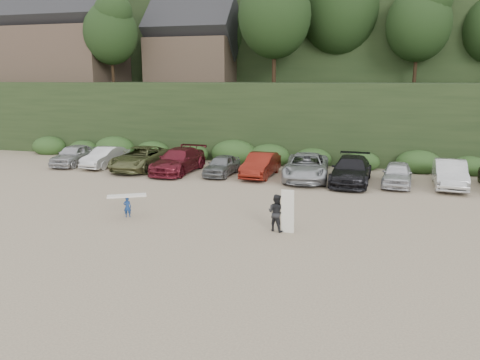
% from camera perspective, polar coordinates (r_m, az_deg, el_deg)
% --- Properties ---
extents(ground, '(120.00, 120.00, 0.00)m').
position_cam_1_polar(ground, '(21.10, 2.00, -5.40)').
color(ground, tan).
rests_on(ground, ground).
extents(hillside_backdrop, '(90.00, 41.50, 28.00)m').
position_cam_1_polar(hillside_backdrop, '(55.89, 10.85, 17.14)').
color(hillside_backdrop, black).
rests_on(hillside_backdrop, ground).
extents(parked_cars, '(39.44, 6.34, 1.65)m').
position_cam_1_polar(parked_cars, '(30.17, 10.43, 1.40)').
color(parked_cars, '#ABABB0').
rests_on(parked_cars, ground).
extents(child_surfer, '(1.81, 1.29, 1.07)m').
position_cam_1_polar(child_surfer, '(22.56, -13.60, -2.63)').
color(child_surfer, navy).
rests_on(child_surfer, ground).
extents(adult_surfer, '(1.27, 0.85, 1.91)m').
position_cam_1_polar(adult_surfer, '(20.01, 4.57, -3.97)').
color(adult_surfer, black).
rests_on(adult_surfer, ground).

